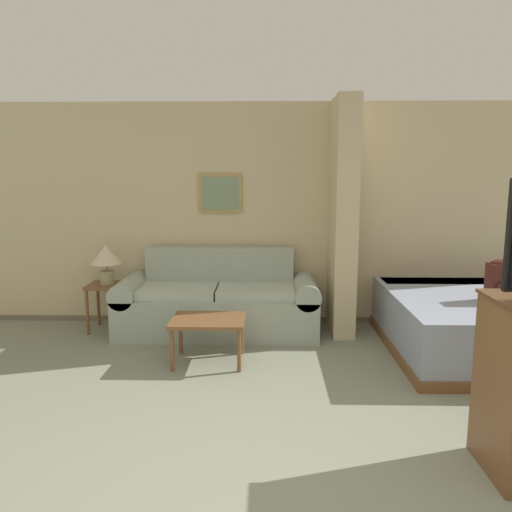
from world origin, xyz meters
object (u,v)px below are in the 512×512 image
object	(u,v)px
bed	(483,324)
backpack	(504,280)
couch	(218,303)
coffee_table	(208,324)
table_lamp	(106,257)

from	to	relation	value
bed	backpack	world-z (taller)	backpack
couch	backpack	distance (m)	2.95
coffee_table	bed	xyz separation A→B (m)	(2.73, 0.34, -0.08)
coffee_table	table_lamp	size ratio (longest dim) A/B	1.55
table_lamp	backpack	size ratio (longest dim) A/B	1.09
table_lamp	coffee_table	bearing A→B (deg)	-37.80
table_lamp	backpack	distance (m)	4.16
table_lamp	backpack	xyz separation A→B (m)	(4.07, -0.84, -0.06)
couch	bed	world-z (taller)	couch
coffee_table	backpack	xyz separation A→B (m)	(2.81, 0.14, 0.41)
couch	coffee_table	world-z (taller)	couch
couch	table_lamp	world-z (taller)	table_lamp
coffee_table	backpack	distance (m)	2.84
couch	backpack	size ratio (longest dim) A/B	5.50
coffee_table	bed	distance (m)	2.75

